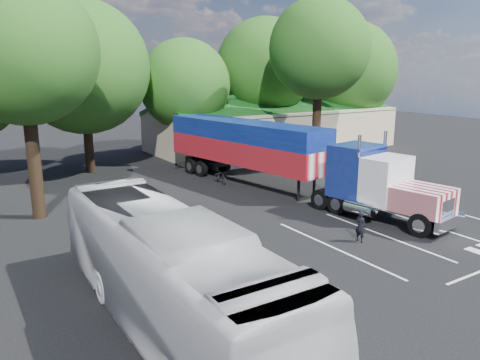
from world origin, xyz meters
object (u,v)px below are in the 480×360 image
silver_sedan (285,149)px  semi_truck (274,152)px  bicycle (220,177)px  tour_bus (169,271)px  woman (361,226)px

silver_sedan → semi_truck: bearing=167.6°
bicycle → tour_bus: size_ratio=0.13×
semi_truck → silver_sedan: (8.16, 9.27, -1.85)m
tour_bus → woman: bearing=10.6°
semi_truck → woman: size_ratio=14.79×
tour_bus → silver_sedan: 29.85m
woman → bicycle: (0.20, 13.52, -0.29)m
bicycle → silver_sedan: bearing=31.9°
silver_sedan → tour_bus: bearing=164.3°
bicycle → tour_bus: bearing=-122.0°
semi_truck → silver_sedan: bearing=39.3°
woman → semi_truck: bearing=-21.2°
woman → bicycle: 13.53m
tour_bus → silver_sedan: bearing=45.2°
tour_bus → semi_truck: bearing=42.9°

